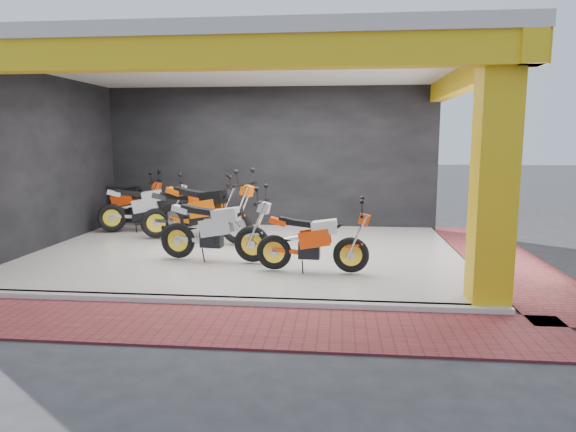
% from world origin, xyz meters
% --- Properties ---
extents(ground, '(80.00, 80.00, 0.00)m').
position_xyz_m(ground, '(0.00, 0.00, 0.00)').
color(ground, '#2D2D30').
rests_on(ground, ground).
extents(showroom_floor, '(8.00, 6.00, 0.10)m').
position_xyz_m(showroom_floor, '(0.00, 2.00, 0.05)').
color(showroom_floor, silver).
rests_on(showroom_floor, ground).
extents(showroom_ceiling, '(8.40, 6.40, 0.20)m').
position_xyz_m(showroom_ceiling, '(0.00, 2.00, 3.60)').
color(showroom_ceiling, beige).
rests_on(showroom_ceiling, corner_column).
extents(back_wall, '(8.20, 0.20, 3.50)m').
position_xyz_m(back_wall, '(0.00, 5.10, 1.75)').
color(back_wall, black).
rests_on(back_wall, ground).
extents(left_wall, '(0.20, 6.20, 3.50)m').
position_xyz_m(left_wall, '(-4.10, 2.00, 1.75)').
color(left_wall, black).
rests_on(left_wall, ground).
extents(corner_column, '(0.50, 0.50, 3.50)m').
position_xyz_m(corner_column, '(3.75, -0.75, 1.75)').
color(corner_column, gold).
rests_on(corner_column, ground).
extents(header_beam_front, '(8.40, 0.30, 0.40)m').
position_xyz_m(header_beam_front, '(0.00, -1.00, 3.30)').
color(header_beam_front, gold).
rests_on(header_beam_front, corner_column).
extents(header_beam_right, '(0.30, 6.40, 0.40)m').
position_xyz_m(header_beam_right, '(4.00, 2.00, 3.30)').
color(header_beam_right, gold).
rests_on(header_beam_right, corner_column).
extents(floor_kerb, '(8.00, 0.20, 0.10)m').
position_xyz_m(floor_kerb, '(0.00, -1.02, 0.05)').
color(floor_kerb, silver).
rests_on(floor_kerb, ground).
extents(paver_front, '(9.00, 1.40, 0.03)m').
position_xyz_m(paver_front, '(0.00, -1.80, 0.01)').
color(paver_front, maroon).
rests_on(paver_front, ground).
extents(paver_right, '(1.40, 7.00, 0.03)m').
position_xyz_m(paver_right, '(4.80, 2.00, 0.01)').
color(paver_right, maroon).
rests_on(paver_right, ground).
extents(moto_hero, '(1.96, 0.83, 1.18)m').
position_xyz_m(moto_hero, '(1.97, 0.42, 0.69)').
color(moto_hero, '#FF420A').
rests_on(moto_hero, showroom_floor).
extents(moto_row_a, '(2.21, 1.04, 1.30)m').
position_xyz_m(moto_row_a, '(0.28, 0.97, 0.75)').
color(moto_row_a, '#ACAFB4').
rests_on(moto_row_a, showroom_floor).
extents(moto_row_b, '(2.60, 1.62, 1.49)m').
position_xyz_m(moto_row_b, '(-0.29, 2.46, 0.85)').
color(moto_row_b, '#DC5909').
rests_on(moto_row_b, showroom_floor).
extents(moto_row_c, '(2.30, 1.43, 1.32)m').
position_xyz_m(moto_row_c, '(-0.82, 3.38, 0.76)').
color(moto_row_c, black).
rests_on(moto_row_c, showroom_floor).
extents(moto_row_d, '(2.16, 0.81, 1.31)m').
position_xyz_m(moto_row_d, '(-2.94, 4.61, 0.76)').
color(moto_row_d, '#FF3E0A').
rests_on(moto_row_d, showroom_floor).
extents(moto_row_e, '(2.28, 1.37, 1.31)m').
position_xyz_m(moto_row_e, '(-2.10, 3.96, 0.76)').
color(moto_row_e, '#B0B2B8').
rests_on(moto_row_e, showroom_floor).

